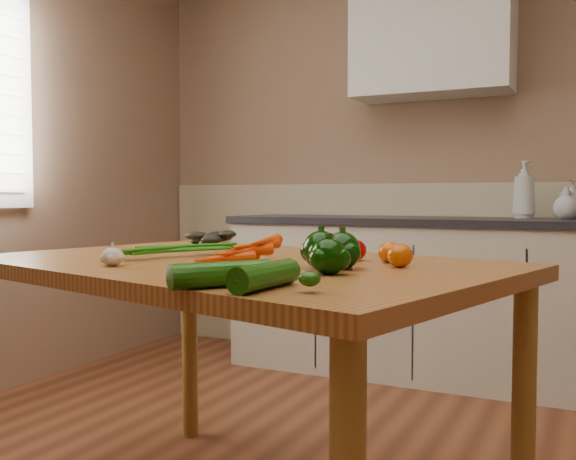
% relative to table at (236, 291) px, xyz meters
% --- Properties ---
extents(room, '(4.04, 5.04, 2.64)m').
position_rel_table_xyz_m(room, '(0.17, -0.06, 0.51)').
color(room, brown).
rests_on(room, ground).
extents(counter_run, '(2.84, 0.64, 1.14)m').
position_rel_table_xyz_m(counter_run, '(0.38, 1.96, -0.28)').
color(counter_run, '#BCB49C').
rests_on(counter_run, ground).
extents(upper_cabinets, '(2.15, 0.35, 0.70)m').
position_rel_table_xyz_m(upper_cabinets, '(0.68, 2.09, 1.21)').
color(upper_cabinets, silver).
rests_on(upper_cabinets, room).
extents(table, '(1.74, 1.34, 0.83)m').
position_rel_table_xyz_m(table, '(0.00, 0.00, 0.00)').
color(table, '#AB6A31').
rests_on(table, ground).
extents(soap_bottle_a, '(0.17, 0.17, 0.31)m').
position_rel_table_xyz_m(soap_bottle_a, '(0.59, 2.05, 0.32)').
color(soap_bottle_a, silver).
rests_on(soap_bottle_a, counter_run).
extents(soap_bottle_b, '(0.12, 0.13, 0.21)m').
position_rel_table_xyz_m(soap_bottle_b, '(0.83, 2.10, 0.27)').
color(soap_bottle_b, silver).
rests_on(soap_bottle_b, counter_run).
extents(soap_bottle_c, '(0.16, 0.16, 0.17)m').
position_rel_table_xyz_m(soap_bottle_c, '(0.80, 2.02, 0.25)').
color(soap_bottle_c, silver).
rests_on(soap_bottle_c, counter_run).
extents(carrot_bunch, '(0.33, 0.28, 0.08)m').
position_rel_table_xyz_m(carrot_bunch, '(-0.03, -0.02, 0.13)').
color(carrot_bunch, '#E13E05').
rests_on(carrot_bunch, table).
extents(leafy_greens, '(0.22, 0.20, 0.11)m').
position_rel_table_xyz_m(leafy_greens, '(-0.32, 0.38, 0.15)').
color(leafy_greens, black).
rests_on(leafy_greens, table).
extents(garlic_bulb, '(0.06, 0.06, 0.05)m').
position_rel_table_xyz_m(garlic_bulb, '(-0.22, -0.28, 0.12)').
color(garlic_bulb, beige).
rests_on(garlic_bulb, table).
extents(pepper_a, '(0.10, 0.10, 0.10)m').
position_rel_table_xyz_m(pepper_a, '(0.31, -0.09, 0.14)').
color(pepper_a, black).
rests_on(pepper_a, table).
extents(pepper_b, '(0.10, 0.10, 0.10)m').
position_rel_table_xyz_m(pepper_b, '(0.37, -0.07, 0.14)').
color(pepper_b, black).
rests_on(pepper_b, table).
extents(pepper_c, '(0.09, 0.09, 0.09)m').
position_rel_table_xyz_m(pepper_c, '(0.38, -0.20, 0.14)').
color(pepper_c, black).
rests_on(pepper_c, table).
extents(tomato_a, '(0.07, 0.07, 0.06)m').
position_rel_table_xyz_m(tomato_a, '(0.32, 0.15, 0.12)').
color(tomato_a, '#890203').
rests_on(tomato_a, table).
extents(tomato_b, '(0.07, 0.07, 0.06)m').
position_rel_table_xyz_m(tomato_b, '(0.43, 0.13, 0.12)').
color(tomato_b, '#CC4E05').
rests_on(tomato_b, table).
extents(tomato_c, '(0.07, 0.07, 0.06)m').
position_rel_table_xyz_m(tomato_c, '(0.49, 0.03, 0.12)').
color(tomato_c, '#CC4E05').
rests_on(tomato_c, table).
extents(zucchini_a, '(0.07, 0.21, 0.06)m').
position_rel_table_xyz_m(zucchini_a, '(0.36, -0.48, 0.12)').
color(zucchini_a, '#104207').
rests_on(zucchini_a, table).
extents(zucchini_b, '(0.17, 0.21, 0.05)m').
position_rel_table_xyz_m(zucchini_b, '(0.26, -0.50, 0.12)').
color(zucchini_b, '#104207').
rests_on(zucchini_b, table).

